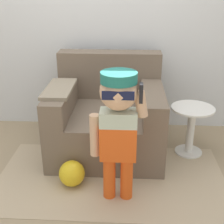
{
  "coord_description": "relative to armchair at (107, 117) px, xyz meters",
  "views": [
    {
      "loc": [
        0.38,
        -2.5,
        1.57
      ],
      "look_at": [
        0.25,
        -0.15,
        0.56
      ],
      "focal_mm": 50.0,
      "sensor_mm": 36.0,
      "label": 1
    }
  ],
  "objects": [
    {
      "name": "armchair",
      "position": [
        0.0,
        0.0,
        0.0
      ],
      "size": [
        1.06,
        0.99,
        0.9
      ],
      "color": "#6B5B4C",
      "rests_on": "ground_plane"
    },
    {
      "name": "toy_ball",
      "position": [
        -0.25,
        -0.65,
        -0.22
      ],
      "size": [
        0.21,
        0.21,
        0.21
      ],
      "color": "yellow",
      "rests_on": "ground_plane"
    },
    {
      "name": "rug",
      "position": [
        0.07,
        -0.54,
        -0.32
      ],
      "size": [
        1.93,
        1.07,
        0.01
      ],
      "color": "tan",
      "rests_on": "ground_plane"
    },
    {
      "name": "side_table",
      "position": [
        0.8,
        -0.07,
        -0.04
      ],
      "size": [
        0.4,
        0.4,
        0.48
      ],
      "color": "white",
      "rests_on": "ground_plane"
    },
    {
      "name": "ground_plane",
      "position": [
        -0.18,
        -0.27,
        -0.33
      ],
      "size": [
        10.0,
        10.0,
        0.0
      ],
      "primitive_type": "plane",
      "color": "#998466"
    },
    {
      "name": "person_child",
      "position": [
        0.13,
        -0.78,
        0.34
      ],
      "size": [
        0.41,
        0.31,
        1.01
      ],
      "color": "#E05119",
      "rests_on": "ground_plane"
    },
    {
      "name": "wall_back",
      "position": [
        -0.18,
        0.57,
        0.97
      ],
      "size": [
        10.0,
        0.05,
        2.6
      ],
      "color": "silver",
      "rests_on": "ground_plane"
    }
  ]
}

